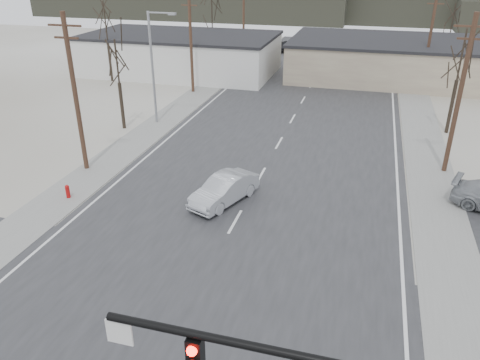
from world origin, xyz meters
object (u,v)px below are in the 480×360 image
object	(u,v)px
car_far_a	(359,58)
car_far_b	(285,46)
fire_hydrant	(68,191)
sedan_crossing	(224,189)

from	to	relation	value
car_far_a	car_far_b	distance (m)	12.32
fire_hydrant	car_far_b	xyz separation A→B (m)	(3.77, 48.54, 0.32)
sedan_crossing	car_far_a	bearing A→B (deg)	103.96
fire_hydrant	sedan_crossing	size ratio (longest dim) A/B	0.18
fire_hydrant	car_far_a	xyz separation A→B (m)	(14.56, 42.61, 0.26)
car_far_b	fire_hydrant	bearing A→B (deg)	-78.68
sedan_crossing	car_far_b	size ratio (longest dim) A/B	1.11
fire_hydrant	sedan_crossing	world-z (taller)	sedan_crossing
car_far_b	sedan_crossing	bearing A→B (deg)	-67.85
car_far_a	car_far_b	world-z (taller)	car_far_b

